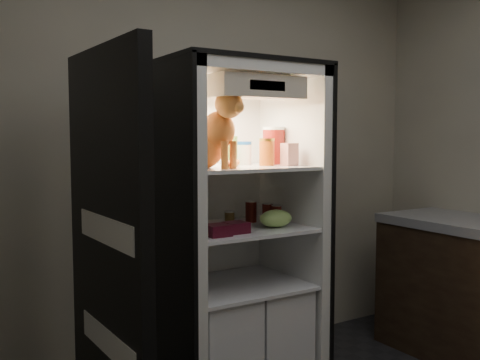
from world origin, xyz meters
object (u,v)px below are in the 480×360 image
at_px(parmesan_shaker, 232,151).
at_px(grape_bag, 276,218).
at_px(condiment_jar, 230,218).
at_px(soda_can_b, 268,213).
at_px(salsa_jar, 267,152).
at_px(refrigerator, 232,250).
at_px(cream_carton, 289,154).
at_px(berry_box_left, 217,230).
at_px(pepper_jar, 274,146).
at_px(soda_can_c, 276,215).
at_px(berry_box_right, 236,227).
at_px(tabby_cat, 211,137).
at_px(mayo_tub, 243,153).
at_px(soda_can_a, 251,212).

bearing_deg(parmesan_shaker, grape_bag, -38.60).
bearing_deg(parmesan_shaker, condiment_jar, 73.02).
xyz_separation_m(soda_can_b, grape_bag, (-0.04, -0.14, -0.01)).
bearing_deg(salsa_jar, condiment_jar, 139.87).
distance_m(refrigerator, salsa_jar, 0.61).
height_order(parmesan_shaker, cream_carton, parmesan_shaker).
xyz_separation_m(parmesan_shaker, cream_carton, (0.29, -0.16, -0.02)).
bearing_deg(parmesan_shaker, berry_box_left, -134.68).
relative_size(cream_carton, condiment_jar, 1.59).
height_order(soda_can_b, berry_box_left, soda_can_b).
bearing_deg(cream_carton, salsa_jar, 143.86).
distance_m(parmesan_shaker, berry_box_left, 0.51).
bearing_deg(salsa_jar, pepper_jar, 42.57).
height_order(soda_can_c, condiment_jar, soda_can_c).
bearing_deg(salsa_jar, refrigerator, 146.24).
distance_m(grape_bag, berry_box_left, 0.43).
relative_size(pepper_jar, soda_can_c, 2.01).
bearing_deg(berry_box_right, cream_carton, 5.03).
bearing_deg(grape_bag, salsa_jar, 101.13).
bearing_deg(soda_can_c, tabby_cat, -174.22).
relative_size(grape_bag, berry_box_right, 1.73).
relative_size(pepper_jar, berry_box_left, 1.88).
xyz_separation_m(pepper_jar, condiment_jar, (-0.30, 0.02, -0.42)).
relative_size(mayo_tub, soda_can_c, 1.24).
distance_m(pepper_jar, cream_carton, 0.21).
xyz_separation_m(cream_carton, berry_box_left, (-0.51, -0.06, -0.38)).
distance_m(mayo_tub, pepper_jar, 0.21).
distance_m(cream_carton, soda_can_c, 0.37).
height_order(salsa_jar, cream_carton, salsa_jar).
bearing_deg(salsa_jar, berry_box_right, -158.12).
height_order(cream_carton, berry_box_left, cream_carton).
bearing_deg(refrigerator, berry_box_left, -133.42).
xyz_separation_m(parmesan_shaker, soda_can_b, (0.24, -0.02, -0.38)).
height_order(mayo_tub, berry_box_left, mayo_tub).
xyz_separation_m(pepper_jar, soda_can_b, (-0.08, -0.05, -0.40)).
xyz_separation_m(soda_can_b, soda_can_c, (0.02, -0.06, -0.00)).
distance_m(soda_can_c, berry_box_right, 0.37).
distance_m(salsa_jar, soda_can_c, 0.38).
relative_size(refrigerator, tabby_cat, 4.24).
relative_size(pepper_jar, cream_carton, 1.74).
bearing_deg(soda_can_c, salsa_jar, -173.22).
bearing_deg(grape_bag, condiment_jar, 130.27).
bearing_deg(parmesan_shaker, soda_can_b, -3.74).
bearing_deg(mayo_tub, berry_box_left, -139.96).
distance_m(salsa_jar, condiment_jar, 0.45).
distance_m(soda_can_a, soda_can_b, 0.11).
bearing_deg(soda_can_b, soda_can_a, 124.65).
height_order(soda_can_a, grape_bag, soda_can_a).
height_order(salsa_jar, soda_can_b, salsa_jar).
height_order(tabby_cat, soda_can_b, tabby_cat).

